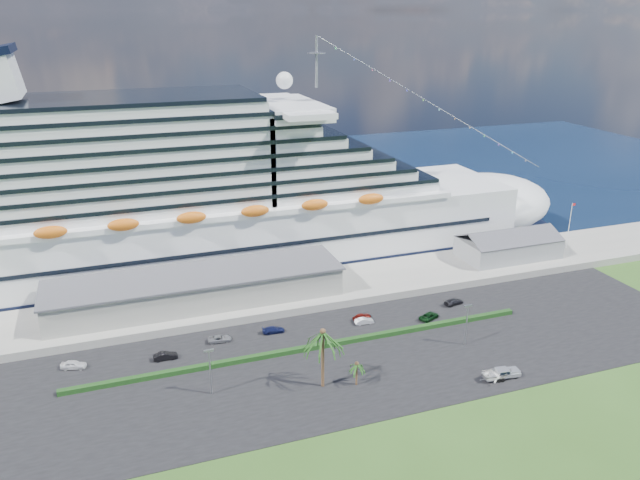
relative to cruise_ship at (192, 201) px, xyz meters
name	(u,v)px	position (x,y,z in m)	size (l,w,h in m)	color
ground	(387,388)	(21.53, -64.00, -16.69)	(420.00, 420.00, 0.00)	#2B4B19
asphalt_lot	(361,355)	(21.53, -53.00, -16.63)	(140.00, 38.00, 0.12)	black
wharf	(310,289)	(21.53, -24.00, -15.79)	(240.00, 20.00, 1.80)	gray
water	(228,190)	(21.53, 66.00, -16.68)	(420.00, 160.00, 0.02)	black
cruise_ship	(192,201)	(0.00, 0.00, 0.00)	(191.00, 38.00, 54.00)	silver
terminal_building	(197,288)	(-3.47, -24.00, -11.68)	(61.00, 15.00, 6.30)	gray
port_shed	(508,247)	(73.53, -24.00, -12.30)	(24.00, 12.31, 7.37)	gray
flagpole	(570,224)	(91.57, -24.00, -8.43)	(1.08, 0.16, 12.00)	silver
hedge	(311,347)	(13.53, -48.00, -16.12)	(88.00, 1.10, 0.90)	black
lamp_post_left	(210,366)	(-6.47, -56.00, -11.35)	(1.60, 0.35, 8.27)	gray
lamp_post_right	(467,320)	(41.53, -56.00, -11.35)	(1.60, 0.35, 8.27)	gray
palm_tall	(323,338)	(11.53, -60.00, -7.49)	(8.82, 8.82, 11.13)	#47301E
palm_short	(357,366)	(17.03, -61.50, -13.03)	(3.53, 3.53, 4.56)	#47301E
parked_car_0	(73,365)	(-27.99, -40.08, -15.83)	(1.76, 4.38, 1.49)	white
parked_car_1	(165,356)	(-12.38, -42.44, -15.87)	(1.50, 4.29, 1.41)	black
parked_car_2	(220,339)	(-1.89, -39.35, -15.95)	(2.06, 4.48, 1.24)	gray
parked_car_3	(273,330)	(8.72, -39.37, -15.94)	(1.77, 4.35, 1.26)	#151B4B
parked_car_4	(362,317)	(27.22, -40.11, -15.90)	(1.59, 3.95, 1.35)	#63120D
parked_car_5	(364,321)	(26.95, -41.94, -15.94)	(1.34, 3.83, 1.26)	silver
parked_car_6	(429,316)	(40.25, -44.52, -15.92)	(2.18, 4.72, 1.31)	black
parked_car_7	(454,302)	(48.49, -40.35, -15.92)	(1.83, 4.51, 1.31)	black
pickup_truck	(505,373)	(41.79, -68.14, -15.57)	(5.35, 2.42, 1.83)	black
boat_trailer	(498,373)	(40.34, -68.18, -15.37)	(6.32, 4.07, 1.82)	gray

